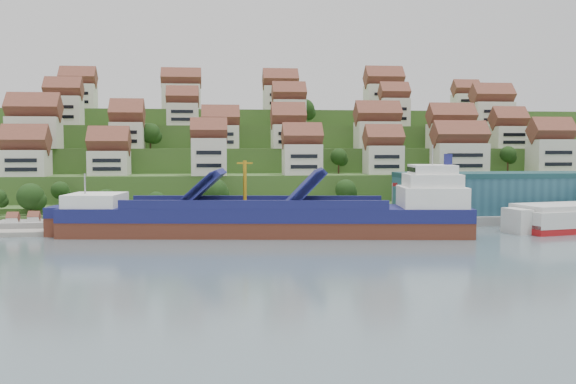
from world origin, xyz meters
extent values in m
plane|color=slate|center=(0.00, 0.00, 0.00)|extent=(300.00, 300.00, 0.00)
cube|color=gray|center=(20.00, 15.00, 1.10)|extent=(180.00, 14.00, 2.20)
cube|color=gray|center=(-58.00, 12.00, 0.50)|extent=(45.00, 20.00, 1.00)
cube|color=#2D4C1E|center=(0.00, 86.00, 2.00)|extent=(260.00, 128.00, 4.00)
cube|color=#2D4C1E|center=(0.00, 91.00, 5.50)|extent=(260.00, 118.00, 11.00)
cube|color=#2D4C1E|center=(0.00, 99.00, 9.00)|extent=(260.00, 102.00, 18.00)
cube|color=#2D4C1E|center=(0.00, 107.00, 12.50)|extent=(260.00, 86.00, 25.00)
cube|color=#2D4C1E|center=(0.00, 116.00, 15.50)|extent=(260.00, 68.00, 31.00)
cube|color=beige|center=(-70.55, 36.92, 14.33)|extent=(11.06, 8.66, 6.65)
cube|color=beige|center=(-50.31, 40.56, 14.20)|extent=(10.23, 8.57, 6.41)
cube|color=beige|center=(-24.05, 35.37, 15.85)|extent=(9.08, 7.03, 9.71)
cube|color=beige|center=(0.67, 36.55, 15.06)|extent=(10.12, 7.62, 8.12)
cube|color=beige|center=(23.78, 39.77, 14.89)|extent=(9.95, 7.73, 7.78)
cube|color=beige|center=(45.30, 38.82, 15.23)|extent=(14.38, 8.26, 8.45)
cube|color=beige|center=(72.72, 39.63, 15.79)|extent=(11.42, 8.31, 9.57)
cube|color=beige|center=(-72.17, 51.57, 22.34)|extent=(13.63, 8.90, 8.69)
cube|color=beige|center=(-47.39, 55.11, 21.71)|extent=(9.15, 8.98, 7.41)
cube|color=beige|center=(-20.80, 55.72, 21.35)|extent=(10.56, 7.90, 6.69)
cube|color=beige|center=(-1.26, 52.21, 21.43)|extent=(9.44, 8.56, 6.87)
cube|color=beige|center=(26.26, 56.04, 21.99)|extent=(12.92, 8.36, 7.97)
cube|color=beige|center=(48.39, 53.51, 21.72)|extent=(13.27, 8.18, 7.44)
cube|color=beige|center=(67.22, 55.07, 21.37)|extent=(9.94, 8.04, 6.73)
cube|color=beige|center=(-67.92, 68.74, 29.36)|extent=(10.55, 7.86, 8.72)
cube|color=beige|center=(-32.31, 69.27, 28.45)|extent=(9.56, 7.30, 6.90)
cube|color=beige|center=(1.13, 70.89, 29.16)|extent=(10.23, 7.79, 8.33)
cube|color=beige|center=(35.56, 70.89, 29.56)|extent=(9.07, 7.14, 9.11)
cube|color=beige|center=(68.93, 71.13, 29.07)|extent=(12.93, 8.47, 8.14)
cube|color=beige|center=(-67.84, 89.99, 35.19)|extent=(11.36, 8.03, 8.37)
cube|color=beige|center=(-33.58, 88.13, 35.27)|extent=(12.79, 7.51, 8.53)
cube|color=beige|center=(0.25, 88.72, 35.16)|extent=(11.60, 8.15, 8.32)
cube|color=beige|center=(36.55, 87.57, 35.54)|extent=(12.70, 8.73, 9.08)
cube|color=beige|center=(68.72, 92.94, 34.32)|extent=(9.20, 7.05, 6.63)
ellipsoid|color=#1C3B13|center=(-60.18, 27.93, 7.90)|extent=(4.38, 4.38, 4.38)
ellipsoid|color=#1C3B13|center=(10.40, 26.11, 7.61)|extent=(5.34, 5.34, 5.34)
ellipsoid|color=#1C3B13|center=(-22.74, 26.29, 7.47)|extent=(6.57, 6.57, 6.57)
ellipsoid|color=#1C3B13|center=(52.94, 43.11, 15.40)|extent=(5.04, 5.04, 5.04)
ellipsoid|color=#1C3B13|center=(61.58, 43.11, 16.40)|extent=(4.72, 4.72, 4.72)
ellipsoid|color=#1C3B13|center=(12.02, 43.66, 15.74)|extent=(4.72, 4.72, 4.72)
ellipsoid|color=#1C3B13|center=(46.07, 59.83, 23.11)|extent=(5.18, 5.18, 5.18)
ellipsoid|color=#1C3B13|center=(-52.74, 59.38, 21.71)|extent=(5.68, 5.68, 5.68)
ellipsoid|color=#1C3B13|center=(-41.23, 57.97, 22.48)|extent=(5.91, 5.91, 5.91)
ellipsoid|color=#1C3B13|center=(6.43, 73.21, 30.69)|extent=(6.65, 6.65, 6.65)
ellipsoid|color=#1C3B13|center=(34.34, 75.94, 29.48)|extent=(4.65, 4.65, 4.65)
ellipsoid|color=#1C3B13|center=(37.02, 73.97, 28.88)|extent=(5.33, 5.33, 5.33)
ellipsoid|color=#1C3B13|center=(-64.70, 19.00, 7.08)|extent=(6.13, 6.13, 6.13)
ellipsoid|color=#1C3B13|center=(-47.75, 19.00, 5.77)|extent=(5.77, 5.77, 5.77)
ellipsoid|color=#1C3B13|center=(-36.29, 19.00, 5.60)|extent=(4.78, 4.78, 4.78)
cube|color=#245264|center=(52.00, 17.00, 7.20)|extent=(60.00, 15.00, 10.00)
cylinder|color=gray|center=(18.00, 10.00, 6.20)|extent=(0.16, 0.16, 8.00)
cube|color=maroon|center=(18.60, 10.00, 9.80)|extent=(1.20, 0.05, 0.80)
cube|color=white|center=(-66.00, 10.00, 2.10)|extent=(2.40, 2.20, 2.20)
cube|color=white|center=(-62.00, 11.50, 2.10)|extent=(2.40, 2.20, 2.20)
cube|color=white|center=(-58.00, 10.00, 2.10)|extent=(2.40, 2.20, 2.20)
cube|color=white|center=(-54.00, 11.50, 2.10)|extent=(2.40, 2.20, 2.20)
cube|color=#5C2A1C|center=(-12.14, -0.96, 1.00)|extent=(85.03, 23.53, 5.39)
cube|color=navy|center=(-12.14, -0.96, 4.63)|extent=(85.05, 23.66, 2.80)
cube|color=white|center=(-47.42, 3.56, 7.33)|extent=(12.25, 13.56, 2.80)
cube|color=#262628|center=(-14.28, -0.69, 6.04)|extent=(54.85, 17.76, 0.32)
cube|color=navy|center=(-26.04, 0.82, 9.70)|extent=(9.52, 12.83, 7.45)
cube|color=navy|center=(-4.65, -1.92, 9.70)|extent=(9.12, 12.78, 7.88)
cylinder|color=#C28A16|center=(-16.41, -0.41, 10.78)|extent=(0.84, 0.84, 9.70)
cube|color=white|center=(22.07, -5.35, 8.08)|extent=(14.39, 13.83, 4.31)
cube|color=white|center=(22.07, -5.35, 11.53)|extent=(12.09, 12.28, 2.69)
cube|color=white|center=(22.07, -5.35, 13.80)|extent=(9.79, 10.72, 1.94)
cylinder|color=navy|center=(25.28, -5.76, 15.84)|extent=(1.93, 1.93, 2.37)
camera|label=1|loc=(-22.76, -133.46, 18.38)|focal=40.00mm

